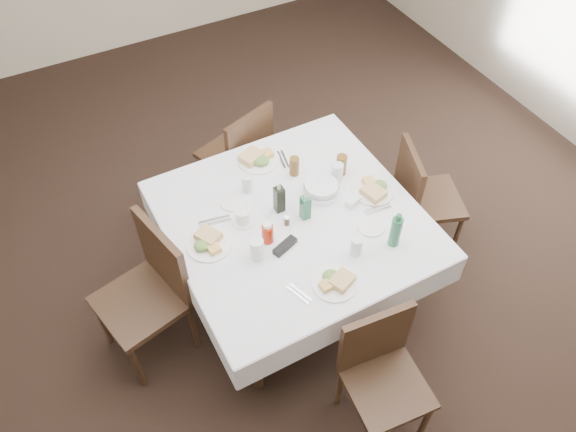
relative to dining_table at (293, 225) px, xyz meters
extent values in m
plane|color=black|center=(-0.06, 0.10, -0.69)|extent=(7.00, 7.00, 0.00)
cylinder|color=black|center=(-0.53, -0.54, -0.33)|extent=(0.06, 0.06, 0.72)
cylinder|color=black|center=(-0.54, 0.53, -0.33)|extent=(0.06, 0.06, 0.72)
cylinder|color=black|center=(0.54, -0.53, -0.33)|extent=(0.06, 0.06, 0.72)
cylinder|color=black|center=(0.53, 0.54, -0.33)|extent=(0.06, 0.06, 0.72)
cube|color=black|center=(0.00, 0.00, 0.04)|extent=(1.35, 1.35, 0.03)
cube|color=white|center=(0.00, 0.00, 0.07)|extent=(1.48, 1.48, 0.01)
cube|color=white|center=(0.00, 0.74, -0.04)|extent=(1.47, 0.02, 0.22)
cube|color=white|center=(0.00, -0.74, -0.04)|extent=(1.47, 0.02, 0.22)
cube|color=white|center=(0.74, 0.00, -0.04)|extent=(0.02, 1.47, 0.22)
cube|color=white|center=(-0.74, 0.00, -0.04)|extent=(0.02, 1.47, 0.22)
cube|color=black|center=(0.04, 1.02, -0.25)|extent=(0.55, 0.55, 0.04)
cube|color=black|center=(0.10, 0.83, -0.01)|extent=(0.42, 0.18, 0.47)
cylinder|color=black|center=(0.15, 1.26, -0.47)|extent=(0.04, 0.04, 0.44)
cylinder|color=black|center=(0.28, 0.90, -0.47)|extent=(0.04, 0.04, 0.44)
cylinder|color=black|center=(-0.20, 1.13, -0.47)|extent=(0.04, 0.04, 0.44)
cylinder|color=black|center=(-0.08, 0.78, -0.47)|extent=(0.04, 0.04, 0.44)
cube|color=black|center=(0.01, -1.06, -0.26)|extent=(0.45, 0.45, 0.04)
cube|color=black|center=(0.02, -0.88, -0.04)|extent=(0.42, 0.08, 0.46)
cylinder|color=black|center=(-0.16, -0.87, -0.48)|extent=(0.03, 0.03, 0.43)
cylinder|color=black|center=(0.17, -1.26, -0.48)|extent=(0.03, 0.03, 0.43)
cylinder|color=black|center=(0.20, -0.90, -0.48)|extent=(0.03, 0.03, 0.43)
cube|color=black|center=(1.07, -0.05, -0.26)|extent=(0.54, 0.54, 0.04)
cube|color=black|center=(0.89, 0.01, -0.03)|extent=(0.18, 0.41, 0.46)
cylinder|color=black|center=(1.18, -0.29, -0.47)|extent=(0.03, 0.03, 0.43)
cylinder|color=black|center=(0.84, -0.17, -0.47)|extent=(0.03, 0.03, 0.43)
cylinder|color=black|center=(1.30, 0.06, -0.47)|extent=(0.03, 0.03, 0.43)
cylinder|color=black|center=(0.96, 0.18, -0.47)|extent=(0.03, 0.03, 0.43)
cube|color=black|center=(-1.01, 0.05, -0.21)|extent=(0.56, 0.56, 0.04)
cube|color=black|center=(-0.80, 0.10, 0.05)|extent=(0.15, 0.47, 0.51)
cylinder|color=black|center=(-1.25, 0.20, -0.45)|extent=(0.04, 0.04, 0.48)
cylinder|color=black|center=(-0.86, 0.29, -0.45)|extent=(0.04, 0.04, 0.48)
cylinder|color=black|center=(-1.16, -0.20, -0.45)|extent=(0.04, 0.04, 0.48)
cylinder|color=black|center=(-0.77, -0.10, -0.45)|extent=(0.04, 0.04, 0.48)
cylinder|color=white|center=(0.03, 0.55, 0.08)|extent=(0.28, 0.28, 0.01)
cube|color=tan|center=(-0.01, 0.57, 0.11)|extent=(0.18, 0.16, 0.05)
cube|color=tan|center=(0.09, 0.55, 0.10)|extent=(0.10, 0.08, 0.04)
ellipsoid|color=#38661D|center=(0.04, 0.51, 0.11)|extent=(0.10, 0.09, 0.05)
cylinder|color=white|center=(-0.03, -0.54, 0.08)|extent=(0.25, 0.25, 0.01)
cube|color=tan|center=(0.00, -0.55, 0.11)|extent=(0.16, 0.14, 0.04)
cube|color=tan|center=(-0.08, -0.54, 0.10)|extent=(0.09, 0.07, 0.03)
ellipsoid|color=#38661D|center=(-0.04, -0.50, 0.11)|extent=(0.09, 0.08, 0.04)
cylinder|color=white|center=(0.55, -0.04, 0.08)|extent=(0.27, 0.27, 0.01)
cube|color=tan|center=(0.52, -0.08, 0.11)|extent=(0.14, 0.16, 0.04)
cube|color=tan|center=(0.55, 0.01, 0.10)|extent=(0.08, 0.10, 0.03)
ellipsoid|color=#38661D|center=(0.59, -0.05, 0.11)|extent=(0.10, 0.09, 0.04)
cylinder|color=white|center=(-0.54, 0.04, 0.08)|extent=(0.26, 0.26, 0.01)
cube|color=tan|center=(-0.52, 0.08, 0.11)|extent=(0.16, 0.17, 0.04)
cube|color=tan|center=(-0.53, -0.01, 0.10)|extent=(0.08, 0.10, 0.03)
ellipsoid|color=#38661D|center=(-0.58, 0.03, 0.11)|extent=(0.10, 0.09, 0.04)
cylinder|color=white|center=(-0.27, 0.28, 0.08)|extent=(0.17, 0.17, 0.01)
cylinder|color=white|center=(0.37, -0.29, 0.08)|extent=(0.16, 0.16, 0.01)
cylinder|color=silver|center=(-0.15, 0.34, 0.13)|extent=(0.07, 0.07, 0.12)
cylinder|color=silver|center=(0.19, -0.41, 0.13)|extent=(0.07, 0.07, 0.13)
cylinder|color=silver|center=(0.40, 0.15, 0.14)|extent=(0.07, 0.07, 0.14)
cylinder|color=silver|center=(-0.32, -0.17, 0.14)|extent=(0.08, 0.08, 0.15)
cylinder|color=brown|center=(0.19, 0.33, 0.14)|extent=(0.06, 0.06, 0.13)
cylinder|color=brown|center=(0.46, 0.19, 0.14)|extent=(0.07, 0.07, 0.14)
cylinder|color=silver|center=(0.25, 0.10, 0.09)|extent=(0.24, 0.24, 0.04)
cylinder|color=white|center=(0.25, 0.10, 0.13)|extent=(0.21, 0.21, 0.05)
cube|color=black|center=(-0.05, 0.10, 0.16)|extent=(0.06, 0.06, 0.18)
cone|color=silver|center=(-0.05, 0.10, 0.28)|extent=(0.03, 0.03, 0.05)
cube|color=#266641|center=(0.06, -0.03, 0.16)|extent=(0.05, 0.05, 0.17)
cone|color=silver|center=(0.06, -0.03, 0.27)|extent=(0.03, 0.03, 0.05)
cylinder|color=#B52009|center=(-0.22, -0.09, 0.13)|extent=(0.07, 0.07, 0.13)
cylinder|color=white|center=(-0.22, -0.09, 0.21)|extent=(0.05, 0.05, 0.02)
cylinder|color=white|center=(-0.07, -0.02, 0.10)|extent=(0.03, 0.03, 0.06)
cylinder|color=silver|center=(-0.07, -0.02, 0.13)|extent=(0.03, 0.03, 0.01)
cylinder|color=#423423|center=(-0.06, -0.03, 0.10)|extent=(0.03, 0.03, 0.06)
cylinder|color=silver|center=(-0.06, -0.03, 0.14)|extent=(0.03, 0.03, 0.01)
cylinder|color=white|center=(-0.29, 0.11, 0.08)|extent=(0.13, 0.13, 0.01)
cylinder|color=white|center=(-0.29, 0.11, 0.12)|extent=(0.08, 0.08, 0.08)
cylinder|color=black|center=(-0.29, 0.11, 0.15)|extent=(0.07, 0.07, 0.01)
torus|color=white|center=(-0.26, 0.15, 0.12)|extent=(0.04, 0.05, 0.06)
cube|color=black|center=(-0.15, -0.18, 0.09)|extent=(0.17, 0.10, 0.03)
cylinder|color=#266641|center=(0.42, -0.45, 0.18)|extent=(0.06, 0.06, 0.21)
cylinder|color=#266641|center=(0.42, -0.45, 0.30)|extent=(0.03, 0.03, 0.04)
cube|color=white|center=(0.38, -0.08, 0.10)|extent=(0.11, 0.08, 0.05)
cube|color=pink|center=(0.38, -0.08, 0.10)|extent=(0.08, 0.06, 0.02)
cube|color=silver|center=(0.17, 0.48, 0.08)|extent=(0.05, 0.17, 0.01)
cube|color=silver|center=(0.20, 0.48, 0.08)|extent=(0.05, 0.17, 0.01)
cube|color=silver|center=(-0.22, -0.50, 0.08)|extent=(0.07, 0.16, 0.01)
cube|color=silver|center=(-0.25, -0.51, 0.08)|extent=(0.07, 0.16, 0.01)
cube|color=silver|center=(0.49, -0.20, 0.08)|extent=(0.18, 0.03, 0.01)
cube|color=silver|center=(0.49, -0.17, 0.08)|extent=(0.18, 0.03, 0.01)
cube|color=silver|center=(-0.43, 0.21, 0.08)|extent=(0.20, 0.05, 0.01)
cube|color=silver|center=(-0.44, 0.18, 0.08)|extent=(0.20, 0.05, 0.01)
camera|label=1|loc=(-1.08, -1.96, 2.64)|focal=35.00mm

